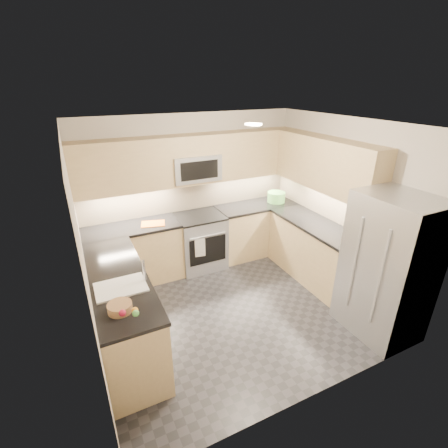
{
  "coord_description": "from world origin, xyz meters",
  "views": [
    {
      "loc": [
        -1.76,
        -3.29,
        2.94
      ],
      "look_at": [
        0.0,
        0.35,
        1.15
      ],
      "focal_mm": 26.0,
      "sensor_mm": 36.0,
      "label": 1
    }
  ],
  "objects_px": {
    "microwave": "(195,167)",
    "cutting_board": "(153,224)",
    "gas_range": "(200,242)",
    "fruit_basket": "(120,307)",
    "refrigerator": "(388,268)",
    "utensil_bowl": "(276,197)"
  },
  "relations": [
    {
      "from": "microwave",
      "to": "cutting_board",
      "type": "distance_m",
      "value": 1.09
    },
    {
      "from": "gas_range",
      "to": "microwave",
      "type": "bearing_deg",
      "value": 90.0
    },
    {
      "from": "microwave",
      "to": "gas_range",
      "type": "bearing_deg",
      "value": -90.0
    },
    {
      "from": "gas_range",
      "to": "utensil_bowl",
      "type": "distance_m",
      "value": 1.59
    },
    {
      "from": "microwave",
      "to": "cutting_board",
      "type": "xyz_separation_m",
      "value": [
        -0.77,
        -0.15,
        -0.75
      ]
    },
    {
      "from": "refrigerator",
      "to": "cutting_board",
      "type": "relative_size",
      "value": 5.15
    },
    {
      "from": "cutting_board",
      "to": "fruit_basket",
      "type": "relative_size",
      "value": 1.52
    },
    {
      "from": "cutting_board",
      "to": "microwave",
      "type": "bearing_deg",
      "value": 11.31
    },
    {
      "from": "gas_range",
      "to": "microwave",
      "type": "height_order",
      "value": "microwave"
    },
    {
      "from": "cutting_board",
      "to": "fruit_basket",
      "type": "distance_m",
      "value": 2.04
    },
    {
      "from": "gas_range",
      "to": "refrigerator",
      "type": "xyz_separation_m",
      "value": [
        1.45,
        -2.43,
        0.45
      ]
    },
    {
      "from": "gas_range",
      "to": "fruit_basket",
      "type": "distance_m",
      "value": 2.52
    },
    {
      "from": "microwave",
      "to": "cutting_board",
      "type": "relative_size",
      "value": 2.18
    },
    {
      "from": "gas_range",
      "to": "refrigerator",
      "type": "relative_size",
      "value": 0.51
    },
    {
      "from": "fruit_basket",
      "to": "refrigerator",
      "type": "bearing_deg",
      "value": -9.74
    },
    {
      "from": "microwave",
      "to": "utensil_bowl",
      "type": "height_order",
      "value": "microwave"
    },
    {
      "from": "microwave",
      "to": "fruit_basket",
      "type": "height_order",
      "value": "microwave"
    },
    {
      "from": "microwave",
      "to": "fruit_basket",
      "type": "distance_m",
      "value": 2.67
    },
    {
      "from": "cutting_board",
      "to": "fruit_basket",
      "type": "height_order",
      "value": "fruit_basket"
    },
    {
      "from": "refrigerator",
      "to": "cutting_board",
      "type": "xyz_separation_m",
      "value": [
        -2.22,
        2.4,
        0.05
      ]
    },
    {
      "from": "microwave",
      "to": "utensil_bowl",
      "type": "bearing_deg",
      "value": -5.34
    },
    {
      "from": "gas_range",
      "to": "utensil_bowl",
      "type": "bearing_deg",
      "value": -0.53
    }
  ]
}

